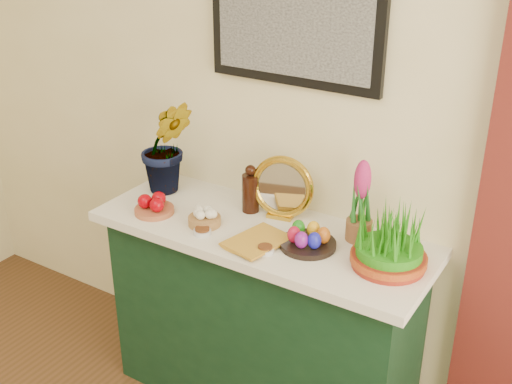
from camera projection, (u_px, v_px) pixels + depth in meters
sideboard at (262, 322)px, 2.79m from camera, size 1.30×0.45×0.85m
tablecloth at (263, 232)px, 2.60m from camera, size 1.40×0.55×0.04m
hyacinth_green at (166, 131)px, 2.79m from camera, size 0.37×0.37×0.57m
apple_bowl at (154, 205)px, 2.69m from camera, size 0.19×0.19×0.08m
garlic_basket at (204, 218)px, 2.60m from camera, size 0.15×0.15×0.07m
vinegar_cruet at (251, 191)px, 2.69m from camera, size 0.07×0.07×0.21m
mirror at (282, 188)px, 2.63m from camera, size 0.27×0.11×0.27m
book at (241, 233)px, 2.52m from camera, size 0.21×0.27×0.03m
spice_dish_left at (202, 231)px, 2.54m from camera, size 0.07×0.07×0.03m
spice_dish_right at (265, 249)px, 2.41m from camera, size 0.07×0.07×0.03m
egg_plate at (308, 239)px, 2.43m from camera, size 0.29×0.29×0.09m
hyacinth_pink at (361, 205)px, 2.44m from camera, size 0.10×0.10×0.33m
wheatgrass_sabzeh at (390, 242)px, 2.28m from camera, size 0.28×0.28×0.23m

